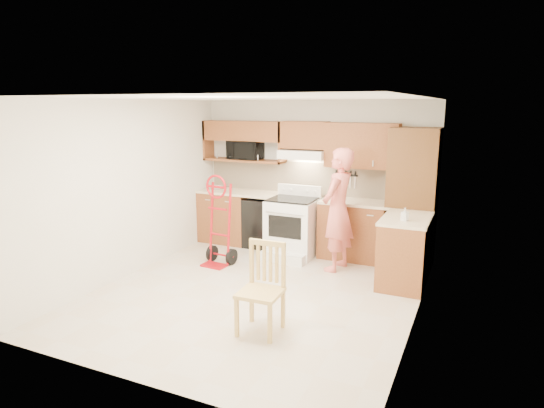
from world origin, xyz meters
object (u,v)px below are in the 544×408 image
Objects in this scene: person at (338,210)px; dining_chair at (260,289)px; range at (291,223)px; microwave at (246,150)px; hand_truck at (217,225)px.

person is 1.86× the size of dining_chair.
range is at bearing 102.66° from dining_chair.
person is at bearing -21.82° from microwave.
microwave is 2.19m from person.
range is 1.22m from hand_truck.
hand_truck is (0.19, -1.32, -1.02)m from microwave.
dining_chair is at bearing -60.23° from microwave.
person is 1.44× the size of hand_truck.
person reaches higher than microwave.
microwave is at bearing 117.62° from dining_chair.
person reaches higher than hand_truck.
range is 0.97m from person.
microwave reaches higher than hand_truck.
range reaches higher than dining_chair.
dining_chair is at bearing 3.73° from person.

